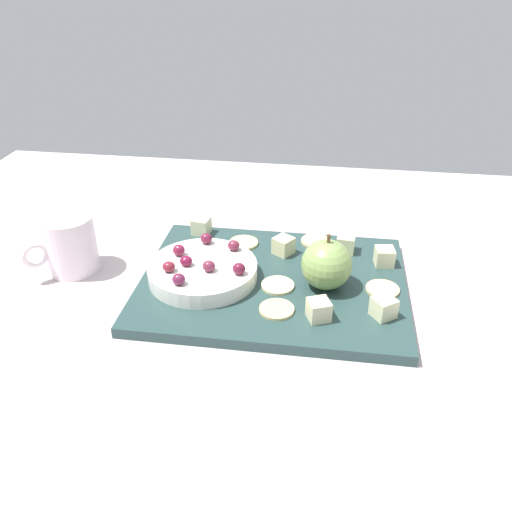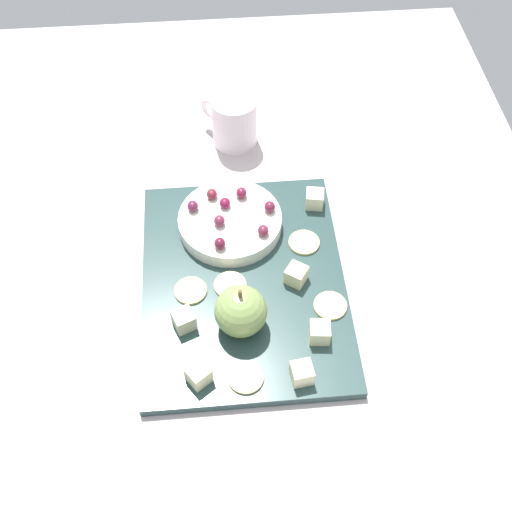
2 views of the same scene
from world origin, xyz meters
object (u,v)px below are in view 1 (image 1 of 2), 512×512
at_px(apple_whole, 327,265).
at_px(grape_3, 234,245).
at_px(cracker_2, 277,309).
at_px(cracker_4, 278,285).
at_px(cheese_cube_3, 201,226).
at_px(cup, 68,246).
at_px(cracker_3, 382,289).
at_px(grape_5, 169,267).
at_px(cheese_cube_4, 283,246).
at_px(grape_0, 206,239).
at_px(grape_2, 239,269).
at_px(platter, 273,283).
at_px(cheese_cube_2, 384,257).
at_px(grape_6, 178,251).
at_px(serving_dish, 203,271).
at_px(cracker_1, 315,241).
at_px(cheese_cube_5, 384,308).
at_px(cheese_cube_0, 319,310).
at_px(grape_1, 209,266).
at_px(grape_4, 179,279).
at_px(cheese_cube_1, 346,244).
at_px(cracker_0, 244,243).

xyz_separation_m(apple_whole, grape_3, (0.14, -0.04, -0.00)).
xyz_separation_m(apple_whole, cracker_2, (0.06, 0.07, -0.03)).
distance_m(apple_whole, cracker_4, 0.08).
distance_m(cheese_cube_3, cup, 0.21).
relative_size(cracker_3, grape_5, 2.60).
height_order(cheese_cube_4, grape_0, grape_0).
xyz_separation_m(cracker_4, grape_2, (0.05, 0.01, 0.03)).
bearing_deg(cracker_4, apple_whole, -170.33).
xyz_separation_m(cracker_2, grape_3, (0.08, -0.11, 0.03)).
bearing_deg(cracker_3, platter, -3.15).
xyz_separation_m(cheese_cube_2, grape_6, (0.30, 0.06, 0.02)).
relative_size(serving_dish, cracker_2, 3.36).
bearing_deg(apple_whole, grape_5, 7.68).
relative_size(cracker_1, cracker_4, 1.00).
bearing_deg(cheese_cube_5, serving_dish, -12.44).
distance_m(platter, cheese_cube_4, 0.08).
xyz_separation_m(cheese_cube_0, grape_2, (0.11, -0.06, 0.02)).
height_order(grape_1, grape_4, same).
bearing_deg(cracker_4, grape_3, -36.60).
height_order(grape_1, grape_3, same).
relative_size(cheese_cube_4, cracker_3, 0.58).
distance_m(cheese_cube_5, grape_1, 0.25).
xyz_separation_m(cheese_cube_1, cracker_2, (0.09, 0.17, -0.01)).
relative_size(grape_0, cup, 0.20).
relative_size(platter, grape_4, 21.09).
distance_m(cheese_cube_5, grape_2, 0.20).
xyz_separation_m(cracker_1, cracker_3, (-0.10, 0.13, 0.00)).
distance_m(cracker_2, grape_2, 0.08).
xyz_separation_m(cheese_cube_0, grape_6, (0.21, -0.09, 0.02)).
height_order(cheese_cube_1, cheese_cube_2, same).
relative_size(cracker_0, cracker_4, 1.00).
distance_m(cracker_3, grape_1, 0.25).
bearing_deg(grape_0, serving_dish, 97.20).
distance_m(cheese_cube_2, grape_5, 0.32).
relative_size(cheese_cube_1, cracker_0, 0.58).
xyz_separation_m(apple_whole, cracker_4, (0.07, 0.01, -0.03)).
distance_m(grape_4, grape_5, 0.04).
xyz_separation_m(cheese_cube_1, grape_6, (0.25, 0.09, 0.02)).
distance_m(platter, cup, 0.31).
bearing_deg(cracker_2, cheese_cube_0, 170.45).
distance_m(cheese_cube_1, cheese_cube_5, 0.17).
bearing_deg(cheese_cube_4, cheese_cube_3, -18.15).
height_order(apple_whole, cheese_cube_2, apple_whole).
height_order(cracker_1, grape_2, grape_2).
bearing_deg(cracker_0, cracker_3, 154.07).
bearing_deg(grape_3, cracker_2, 124.95).
distance_m(cheese_cube_3, grape_2, 0.18).
bearing_deg(cracker_3, cheese_cube_0, 41.88).
height_order(cheese_cube_0, cracker_1, cheese_cube_0).
height_order(cheese_cube_2, cracker_4, cheese_cube_2).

